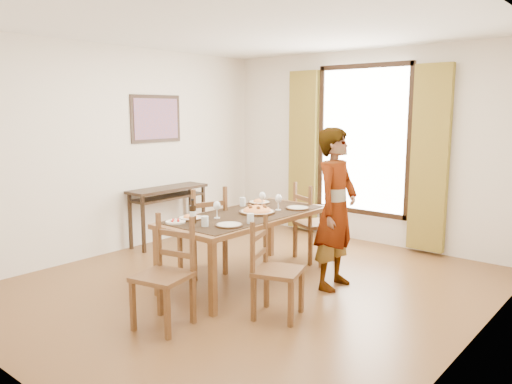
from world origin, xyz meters
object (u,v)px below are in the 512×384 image
Objects in this scene: dining_table at (247,220)px; man at (336,209)px; console_table at (168,195)px; pasta_platter at (257,209)px.

dining_table is 0.97m from man.
console_table reaches higher than dining_table.
pasta_platter is (1.96, -0.39, 0.12)m from console_table.
pasta_platter reaches higher than dining_table.
dining_table is 1.16× the size of man.
console_table is at bearing 165.38° from dining_table.
man reaches higher than dining_table.
man reaches higher than pasta_platter.
dining_table is 0.17m from pasta_platter.
dining_table is at bearing 114.06° from man.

